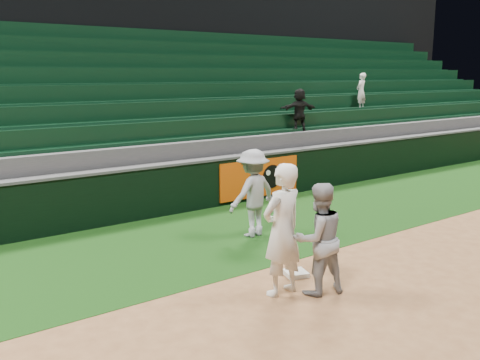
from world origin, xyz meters
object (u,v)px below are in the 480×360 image
(first_base, at_px, (296,273))
(baserunner, at_px, (319,239))
(base_coach, at_px, (253,193))
(first_baseman, at_px, (282,230))

(first_base, height_order, baserunner, baserunner)
(first_base, xyz_separation_m, base_coach, (0.80, 2.21, 0.88))
(baserunner, bearing_deg, base_coach, -96.03)
(first_baseman, relative_size, baserunner, 1.18)
(first_base, xyz_separation_m, baserunner, (-0.21, -0.72, 0.83))
(first_base, bearing_deg, first_baseman, -148.91)
(baserunner, xyz_separation_m, base_coach, (1.02, 2.93, 0.05))
(base_coach, bearing_deg, baserunner, 64.51)
(first_base, relative_size, base_coach, 0.19)
(first_baseman, relative_size, base_coach, 1.12)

